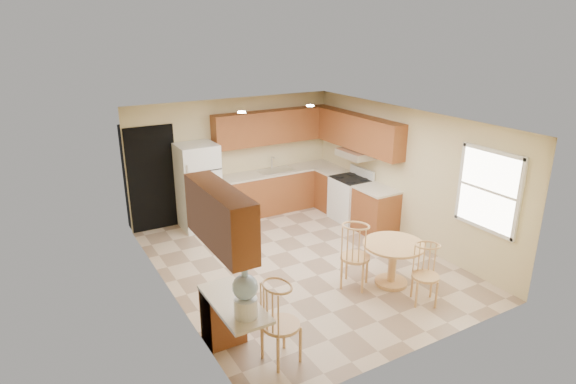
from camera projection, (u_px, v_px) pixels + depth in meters
floor at (301, 263)px, 8.34m from camera, size 5.50×5.50×0.00m
ceiling at (303, 120)px, 7.52m from camera, size 4.50×5.50×0.02m
wall_back at (234, 157)px, 10.18m from camera, size 4.50×0.02×2.50m
wall_front at (424, 262)px, 5.68m from camera, size 4.50×0.02×2.50m
wall_left at (168, 221)px, 6.87m from camera, size 0.02×5.50×2.50m
wall_right at (404, 175)px, 8.99m from camera, size 0.02×5.50×2.50m
doorway at (153, 179)px, 9.41m from camera, size 0.90×0.02×2.10m
base_cab_back at (277, 191)px, 10.62m from camera, size 2.75×0.60×0.87m
counter_back at (277, 171)px, 10.47m from camera, size 2.75×0.63×0.04m
base_cab_right_a at (333, 191)px, 10.64m from camera, size 0.60×0.59×0.87m
counter_right_a at (334, 171)px, 10.49m from camera, size 0.63×0.59×0.04m
base_cab_right_b at (376, 212)px, 9.45m from camera, size 0.60×0.80×0.87m
counter_right_b at (377, 190)px, 9.30m from camera, size 0.63×0.80×0.04m
upper_cab_back at (274, 127)px, 10.26m from camera, size 2.75×0.33×0.70m
upper_cab_right at (359, 132)px, 9.71m from camera, size 0.33×2.42×0.70m
upper_cab_left at (220, 217)px, 5.44m from camera, size 0.33×1.40×0.70m
sink at (276, 170)px, 10.45m from camera, size 0.78×0.44×0.01m
range_hood at (356, 154)px, 9.78m from camera, size 0.50×0.76×0.14m
desk_pedestal at (223, 316)px, 6.20m from camera, size 0.48×0.42×0.72m
desk_top at (234, 303)px, 5.76m from camera, size 0.50×1.20×0.04m
window at (489, 190)px, 7.39m from camera, size 0.06×1.12×1.30m
can_light_a at (242, 112)px, 8.27m from camera, size 0.14×0.14×0.02m
can_light_b at (310, 106)px, 8.93m from camera, size 0.14×0.14×0.02m
refrigerator at (198, 186)px, 9.57m from camera, size 0.76×0.74×1.72m
stove at (351, 198)px, 10.06m from camera, size 0.65×0.76×1.09m
dining_table at (393, 258)px, 7.52m from camera, size 0.96×0.96×0.71m
chair_table_a at (359, 251)px, 7.32m from camera, size 0.46×0.58×1.05m
chair_table_b at (431, 271)px, 6.91m from camera, size 0.40×0.47×0.91m
chair_desk at (285, 319)px, 5.64m from camera, size 0.47×0.60×1.05m
water_crock at (245, 295)px, 5.39m from camera, size 0.29×0.29×0.61m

